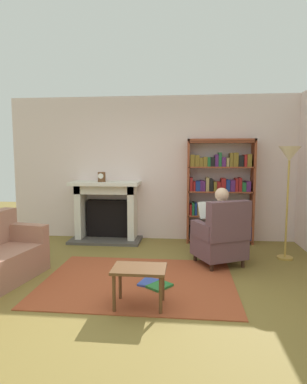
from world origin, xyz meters
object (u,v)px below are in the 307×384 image
at_px(armchair_reading, 221,237).
at_px(side_table, 139,273).
at_px(fireplace, 107,209).
at_px(mantel_clock, 102,177).
at_px(seated_reader, 217,222).
at_px(bookshelf, 220,193).
at_px(floor_lamp, 289,164).

bearing_deg(armchair_reading, side_table, 28.01).
distance_m(fireplace, mantel_clock, 0.63).
relative_size(seated_reader, side_table, 2.04).
bearing_deg(seated_reader, fireplace, -57.44).
bearing_deg(bookshelf, seated_reader, -97.26).
bearing_deg(mantel_clock, bookshelf, 3.57).
distance_m(mantel_clock, floor_lamp, 3.19).
relative_size(bookshelf, side_table, 3.38).
xyz_separation_m(mantel_clock, bookshelf, (2.16, 0.14, -0.30)).
bearing_deg(mantel_clock, armchair_reading, -29.61).
relative_size(mantel_clock, side_table, 0.32).
relative_size(armchair_reading, side_table, 1.73).
xyz_separation_m(fireplace, bookshelf, (2.10, 0.04, 0.32)).
distance_m(bookshelf, seated_reader, 1.25).
height_order(fireplace, armchair_reading, fireplace).
bearing_deg(fireplace, bookshelf, 1.00).
distance_m(armchair_reading, side_table, 1.72).
distance_m(mantel_clock, bookshelf, 2.19).
distance_m(armchair_reading, floor_lamp, 1.53).
relative_size(bookshelf, floor_lamp, 1.09).
height_order(mantel_clock, bookshelf, bookshelf).
xyz_separation_m(mantel_clock, floor_lamp, (3.09, -0.74, 0.26)).
distance_m(mantel_clock, armchair_reading, 2.50).
bearing_deg(armchair_reading, seated_reader, -90.00).
bearing_deg(bookshelf, mantel_clock, -176.43).
relative_size(seated_reader, floor_lamp, 0.66).
height_order(armchair_reading, floor_lamp, floor_lamp).
bearing_deg(fireplace, floor_lamp, -15.49).
relative_size(fireplace, armchair_reading, 1.35).
xyz_separation_m(fireplace, floor_lamp, (3.03, -0.84, 0.88)).
height_order(armchair_reading, seated_reader, seated_reader).
bearing_deg(seated_reader, mantel_clock, -54.50).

